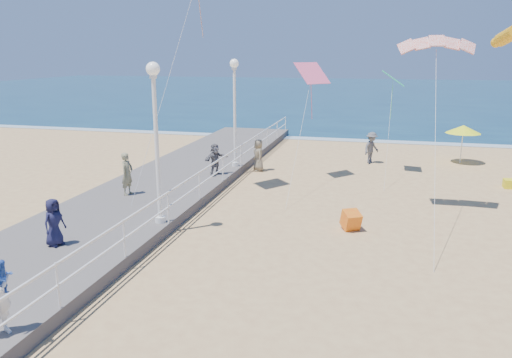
% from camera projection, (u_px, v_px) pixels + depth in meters
% --- Properties ---
extents(ground, '(160.00, 160.00, 0.00)m').
position_uv_depth(ground, '(317.00, 248.00, 15.78)').
color(ground, tan).
rests_on(ground, ground).
extents(ocean, '(160.00, 90.00, 0.05)m').
position_uv_depth(ocean, '(371.00, 93.00, 76.90)').
color(ocean, '#0D334E').
rests_on(ocean, ground).
extents(surf_line, '(160.00, 1.20, 0.04)m').
position_uv_depth(surf_line, '(354.00, 140.00, 35.05)').
color(surf_line, white).
rests_on(surf_line, ground).
extents(boardwalk, '(5.00, 44.00, 0.40)m').
position_uv_depth(boardwalk, '(104.00, 223.00, 17.50)').
color(boardwalk, '#67625E').
rests_on(boardwalk, ground).
extents(railing, '(0.05, 42.00, 0.55)m').
position_uv_depth(railing, '(168.00, 199.00, 16.67)').
color(railing, white).
rests_on(railing, boardwalk).
extents(lamp_post_mid, '(0.44, 0.44, 5.32)m').
position_uv_depth(lamp_post_mid, '(156.00, 127.00, 16.15)').
color(lamp_post_mid, white).
rests_on(lamp_post_mid, boardwalk).
extents(lamp_post_far, '(0.44, 0.44, 5.32)m').
position_uv_depth(lamp_post_far, '(235.00, 102.00, 24.61)').
color(lamp_post_far, white).
rests_on(lamp_post_far, boardwalk).
extents(toddler_held, '(0.39, 0.44, 0.75)m').
position_uv_depth(toddler_held, '(4.00, 277.00, 9.97)').
color(toddler_held, blue).
rests_on(toddler_held, boardwalk).
extents(spectator_4, '(0.62, 0.80, 1.44)m').
position_uv_depth(spectator_4, '(54.00, 222.00, 14.75)').
color(spectator_4, '#1A1A3A').
rests_on(spectator_4, boardwalk).
extents(spectator_5, '(1.09, 1.41, 1.49)m').
position_uv_depth(spectator_5, '(215.00, 159.00, 23.43)').
color(spectator_5, '#5C5B60').
rests_on(spectator_5, boardwalk).
extents(spectator_6, '(0.47, 0.67, 1.73)m').
position_uv_depth(spectator_6, '(127.00, 174.00, 20.08)').
color(spectator_6, gray).
rests_on(spectator_6, boardwalk).
extents(beach_walker_a, '(1.18, 1.30, 1.75)m').
position_uv_depth(beach_walker_a, '(371.00, 148.00, 27.71)').
color(beach_walker_a, '#55555A').
rests_on(beach_walker_a, ground).
extents(beach_walker_c, '(0.87, 0.97, 1.67)m').
position_uv_depth(beach_walker_c, '(258.00, 155.00, 25.89)').
color(beach_walker_c, '#7E7057').
rests_on(beach_walker_c, ground).
extents(box_kite, '(0.83, 0.89, 0.74)m').
position_uv_depth(box_kite, '(351.00, 222.00, 17.29)').
color(box_kite, '#EF360E').
rests_on(box_kite, ground).
extents(beach_umbrella, '(1.90, 1.90, 2.14)m').
position_uv_depth(beach_umbrella, '(463.00, 129.00, 27.46)').
color(beach_umbrella, white).
rests_on(beach_umbrella, ground).
extents(beach_chair_left, '(0.55, 0.55, 0.40)m').
position_uv_depth(beach_chair_left, '(510.00, 184.00, 22.72)').
color(beach_chair_left, yellow).
rests_on(beach_chair_left, ground).
extents(kite_parafoil, '(2.71, 0.94, 0.65)m').
position_uv_depth(kite_parafoil, '(437.00, 41.00, 17.84)').
color(kite_parafoil, red).
extents(kite_windsock, '(1.00, 2.62, 1.07)m').
position_uv_depth(kite_windsock, '(508.00, 36.00, 20.10)').
color(kite_windsock, orange).
extents(kite_diamond_pink, '(1.75, 1.78, 0.96)m').
position_uv_depth(kite_diamond_pink, '(312.00, 73.00, 23.38)').
color(kite_diamond_pink, '#F15983').
extents(kite_diamond_green, '(1.09, 1.30, 0.75)m').
position_uv_depth(kite_diamond_green, '(393.00, 78.00, 24.60)').
color(kite_diamond_green, '#29BF79').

